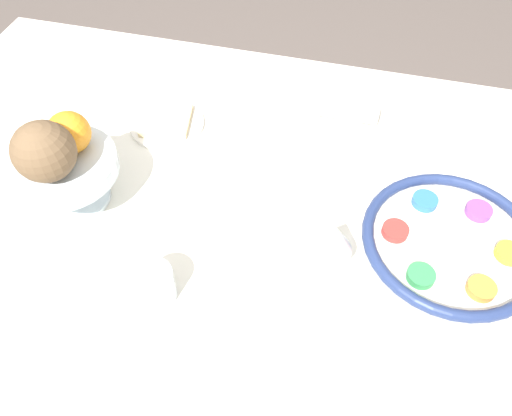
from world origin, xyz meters
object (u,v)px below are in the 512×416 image
at_px(wine_glass, 331,239).
at_px(napkin_roll, 341,109).
at_px(seder_plate, 451,242).
at_px(fruit_stand, 66,170).
at_px(coconut, 44,152).
at_px(orange_fruit, 69,133).
at_px(cup_near, 154,285).
at_px(bread_plate, 167,123).

distance_m(wine_glass, napkin_roll, 0.40).
relative_size(seder_plate, fruit_stand, 1.65).
bearing_deg(wine_glass, coconut, -1.66).
bearing_deg(wine_glass, orange_fruit, -9.40).
relative_size(fruit_stand, orange_fruit, 2.51).
xyz_separation_m(fruit_stand, napkin_roll, (-0.44, -0.35, -0.05)).
relative_size(seder_plate, cup_near, 4.55).
height_order(seder_plate, cup_near, cup_near).
bearing_deg(fruit_stand, coconut, 94.18).
distance_m(bread_plate, cup_near, 0.41).
relative_size(orange_fruit, napkin_roll, 0.46).
bearing_deg(orange_fruit, fruit_stand, 74.94).
xyz_separation_m(fruit_stand, coconut, (-0.00, 0.03, 0.08)).
bearing_deg(seder_plate, bread_plate, -16.77).
bearing_deg(orange_fruit, bread_plate, -111.90).
xyz_separation_m(seder_plate, fruit_stand, (0.67, 0.06, 0.06)).
bearing_deg(cup_near, orange_fruit, -41.80).
bearing_deg(fruit_stand, seder_plate, -175.16).
distance_m(seder_plate, bread_plate, 0.61).
xyz_separation_m(coconut, cup_near, (-0.22, 0.12, -0.12)).
distance_m(wine_glass, bread_plate, 0.48).
height_order(seder_plate, wine_glass, wine_glass).
bearing_deg(cup_near, bread_plate, -71.66).
xyz_separation_m(napkin_roll, cup_near, (0.22, 0.51, 0.01)).
bearing_deg(seder_plate, fruit_stand, 4.84).
xyz_separation_m(bread_plate, cup_near, (-0.13, 0.39, 0.02)).
distance_m(orange_fruit, coconut, 0.07).
bearing_deg(orange_fruit, coconut, 84.29).
relative_size(wine_glass, napkin_roll, 0.81).
bearing_deg(bread_plate, orange_fruit, 68.10).
bearing_deg(orange_fruit, cup_near, 138.20).
relative_size(bread_plate, napkin_roll, 0.99).
height_order(coconut, napkin_roll, coconut).
bearing_deg(fruit_stand, cup_near, 144.55).
height_order(seder_plate, fruit_stand, fruit_stand).
xyz_separation_m(fruit_stand, cup_near, (-0.22, 0.16, -0.04)).
xyz_separation_m(fruit_stand, orange_fruit, (-0.01, -0.03, 0.06)).
relative_size(orange_fruit, cup_near, 1.10).
xyz_separation_m(seder_plate, wine_glass, (0.20, 0.10, 0.08)).
relative_size(seder_plate, wine_glass, 2.35).
xyz_separation_m(fruit_stand, bread_plate, (-0.09, -0.23, -0.07)).
bearing_deg(coconut, cup_near, 150.13).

